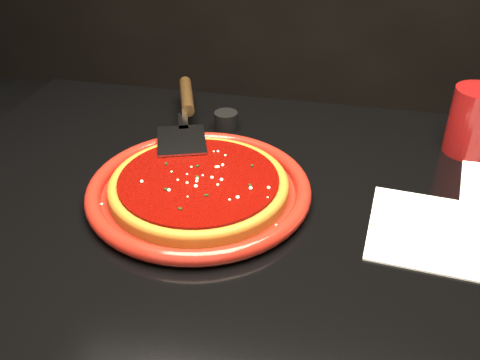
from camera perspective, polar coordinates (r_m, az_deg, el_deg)
name	(u,v)px	position (r m, az deg, el deg)	size (l,w,h in m)	color
plate	(199,189)	(0.85, -4.39, -0.99)	(0.36, 0.36, 0.03)	maroon
pizza_crust	(199,187)	(0.85, -4.40, -0.76)	(0.28, 0.28, 0.01)	brown
pizza_crust_rim	(199,183)	(0.84, -4.42, -0.36)	(0.28, 0.28, 0.02)	brown
pizza_sauce	(199,181)	(0.84, -4.43, -0.07)	(0.25, 0.25, 0.01)	#690501
parmesan_dusting	(198,177)	(0.84, -4.45, 0.34)	(0.24, 0.24, 0.01)	beige
basil_flecks	(198,177)	(0.84, -4.45, 0.28)	(0.22, 0.22, 0.00)	black
pizza_server	(186,113)	(1.02, -5.83, 7.08)	(0.10, 0.35, 0.03)	#B2B5BA
cup	(474,121)	(1.03, 23.68, 5.75)	(0.09, 0.09, 0.12)	maroon
napkin_a	(434,232)	(0.83, 19.99, -5.20)	(0.18, 0.18, 0.00)	silver
ramekin	(226,121)	(1.05, -1.50, 6.33)	(0.05, 0.05, 0.04)	black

